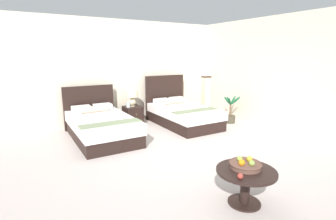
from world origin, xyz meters
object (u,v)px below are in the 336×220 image
Objects in this scene: fruit_bowl at (245,164)px; floor_lamp_corner at (206,96)px; bed_near_corner at (182,114)px; potted_palm at (230,115)px; loose_apple at (240,176)px; table_lamp at (132,96)px; bed_near_window at (101,126)px; nightstand at (133,115)px; coffee_table at (246,179)px; vase at (128,104)px.

fruit_bowl is 0.34× the size of floor_lamp_corner.
bed_near_corner is 2.68× the size of potted_palm.
loose_apple is at bearing -147.12° from fruit_bowl.
fruit_bowl is at bearing -111.95° from bed_near_corner.
potted_palm is (2.43, -1.30, -0.55)m from table_lamp.
floor_lamp_corner reaches higher than table_lamp.
fruit_bowl is 0.34m from loose_apple.
nightstand is at bearing 33.86° from bed_near_window.
loose_apple is 4.42m from potted_palm.
bed_near_window is 3.61m from floor_lamp_corner.
nightstand is 4.40m from coffee_table.
bed_near_window is 1.45m from table_lamp.
bed_near_window is 1.02× the size of bed_near_corner.
coffee_table is (0.79, -3.63, 0.05)m from bed_near_window.
vase is at bearing -163.75° from nightstand.
bed_near_window is 1.25m from vase.
vase is 2.57m from floor_lamp_corner.
fruit_bowl is (0.04, 0.05, 0.17)m from coffee_table.
coffee_table is at bearing -94.32° from table_lamp.
loose_apple is (0.54, -3.76, 0.21)m from bed_near_window.
nightstand is at bearing 152.14° from potted_palm.
table_lamp is at bearing 90.00° from nightstand.
fruit_bowl is at bearing -76.93° from bed_near_window.
floor_lamp_corner is at bearing 55.19° from loose_apple.
nightstand is 1.20× the size of fruit_bowl.
loose_apple is (-0.29, -0.19, -0.01)m from fruit_bowl.
bed_near_window is at bearing -145.44° from table_lamp.
bed_near_window is at bearing -179.71° from bed_near_corner.
table_lamp is (1.12, 0.77, 0.49)m from bed_near_window.
fruit_bowl is at bearing -92.09° from vase.
floor_lamp_corner reaches higher than vase.
table_lamp is 4.37m from fruit_bowl.
potted_palm is at bearing -28.22° from table_lamp.
floor_lamp_corner is (2.43, -0.20, -0.16)m from table_lamp.
vase is 2.87m from potted_palm.
table_lamp is at bearing 86.14° from fruit_bowl.
floor_lamp_corner reaches higher than coffee_table.
nightstand is 4.35m from fruit_bowl.
coffee_table is (-1.48, -3.64, 0.05)m from bed_near_corner.
fruit_bowl is at bearing -123.31° from floor_lamp_corner.
nightstand is 0.36m from vase.
fruit_bowl is (-1.45, -3.59, 0.22)m from bed_near_corner.
bed_near_window is 5.28× the size of fruit_bowl.
floor_lamp_corner is at bearing 56.69° from fruit_bowl.
bed_near_corner is 4.16m from loose_apple.
potted_palm is at bearing -8.48° from bed_near_window.
coffee_table is 10.88× the size of loose_apple.
vase is at bearing 35.90° from bed_near_window.
vase is at bearing 87.42° from coffee_table.
coffee_table is 1.83× the size of fruit_bowl.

